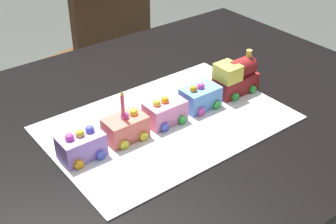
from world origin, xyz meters
name	(u,v)px	position (x,y,z in m)	size (l,w,h in m)	color
dining_table	(161,147)	(0.00, 0.00, 0.63)	(1.40, 1.00, 0.74)	black
chair	(99,65)	(-0.28, -0.83, 0.47)	(0.47, 0.47, 0.86)	brown
cake_board	(168,123)	(0.01, 0.05, 0.74)	(0.60, 0.40, 0.00)	silver
cake_locomotive	(236,77)	(-0.23, 0.04, 0.79)	(0.14, 0.08, 0.12)	maroon
cake_car_caboose_sky_blue	(200,97)	(-0.10, 0.04, 0.77)	(0.10, 0.08, 0.07)	#669EEA
cake_car_gondola_bubblegum	(165,112)	(0.01, 0.04, 0.77)	(0.10, 0.08, 0.07)	pink
cake_car_hopper_coral	(126,128)	(0.13, 0.04, 0.77)	(0.10, 0.08, 0.07)	#F27260
cake_car_flatbed_lavender	(81,145)	(0.25, 0.04, 0.77)	(0.10, 0.08, 0.07)	#AD84E0
birthday_candle	(122,102)	(0.14, 0.04, 0.84)	(0.01, 0.01, 0.06)	#F24C59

